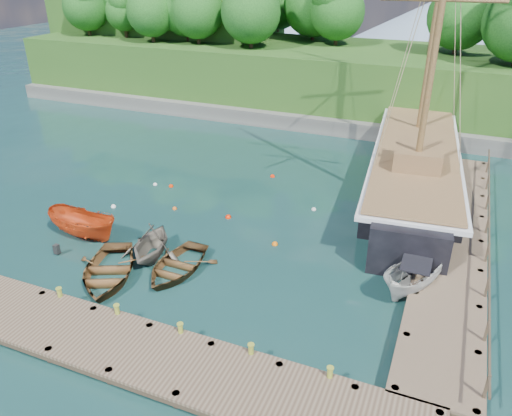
{
  "coord_description": "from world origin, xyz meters",
  "views": [
    {
      "loc": [
        10.58,
        -18.0,
        13.82
      ],
      "look_at": [
        1.64,
        3.44,
        2.0
      ],
      "focal_mm": 35.0,
      "sensor_mm": 36.0,
      "label": 1
    }
  ],
  "objects_px": {
    "cabin_boat_white": "(412,290)",
    "schooner": "(414,169)",
    "motorboat_orange": "(85,237)",
    "rowboat_2": "(177,271)",
    "rowboat_0": "(109,278)",
    "rowboat_1": "(152,257)"
  },
  "relations": [
    {
      "from": "rowboat_0",
      "to": "motorboat_orange",
      "type": "xyz_separation_m",
      "value": [
        -3.6,
        2.67,
        0.0
      ]
    },
    {
      "from": "rowboat_0",
      "to": "schooner",
      "type": "height_order",
      "value": "schooner"
    },
    {
      "from": "rowboat_2",
      "to": "cabin_boat_white",
      "type": "relative_size",
      "value": 0.99
    },
    {
      "from": "rowboat_0",
      "to": "rowboat_1",
      "type": "distance_m",
      "value": 2.55
    },
    {
      "from": "cabin_boat_white",
      "to": "schooner",
      "type": "relative_size",
      "value": 0.15
    },
    {
      "from": "rowboat_2",
      "to": "motorboat_orange",
      "type": "distance_m",
      "value": 6.41
    },
    {
      "from": "rowboat_1",
      "to": "cabin_boat_white",
      "type": "xyz_separation_m",
      "value": [
        12.66,
        2.18,
        0.0
      ]
    },
    {
      "from": "rowboat_0",
      "to": "rowboat_1",
      "type": "bearing_deg",
      "value": 44.63
    },
    {
      "from": "motorboat_orange",
      "to": "schooner",
      "type": "relative_size",
      "value": 0.16
    },
    {
      "from": "rowboat_1",
      "to": "rowboat_2",
      "type": "height_order",
      "value": "rowboat_1"
    },
    {
      "from": "rowboat_0",
      "to": "motorboat_orange",
      "type": "distance_m",
      "value": 4.48
    },
    {
      "from": "rowboat_2",
      "to": "schooner",
      "type": "relative_size",
      "value": 0.15
    },
    {
      "from": "rowboat_2",
      "to": "schooner",
      "type": "distance_m",
      "value": 17.55
    },
    {
      "from": "schooner",
      "to": "rowboat_2",
      "type": "bearing_deg",
      "value": -127.45
    },
    {
      "from": "cabin_boat_white",
      "to": "schooner",
      "type": "height_order",
      "value": "schooner"
    },
    {
      "from": "rowboat_0",
      "to": "rowboat_2",
      "type": "bearing_deg",
      "value": 7.62
    },
    {
      "from": "rowboat_0",
      "to": "rowboat_2",
      "type": "height_order",
      "value": "rowboat_0"
    },
    {
      "from": "motorboat_orange",
      "to": "cabin_boat_white",
      "type": "relative_size",
      "value": 1.05
    },
    {
      "from": "rowboat_0",
      "to": "cabin_boat_white",
      "type": "distance_m",
      "value": 14.31
    },
    {
      "from": "rowboat_1",
      "to": "rowboat_2",
      "type": "xyz_separation_m",
      "value": [
        1.84,
        -0.65,
        0.0
      ]
    },
    {
      "from": "rowboat_0",
      "to": "rowboat_1",
      "type": "height_order",
      "value": "rowboat_1"
    },
    {
      "from": "rowboat_1",
      "to": "cabin_boat_white",
      "type": "height_order",
      "value": "rowboat_1"
    }
  ]
}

